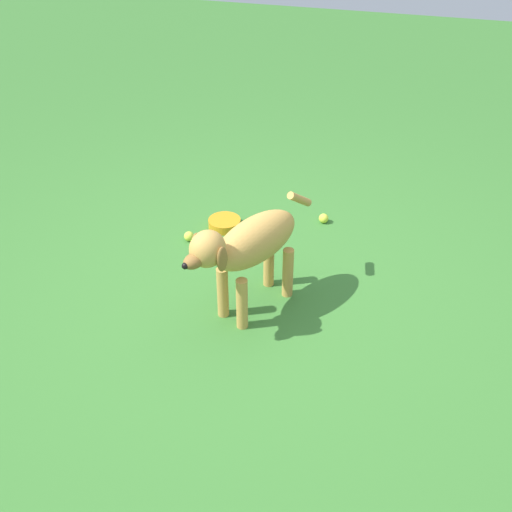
{
  "coord_description": "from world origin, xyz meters",
  "views": [
    {
      "loc": [
        2.65,
        0.82,
        2.23
      ],
      "look_at": [
        0.06,
        0.06,
        0.34
      ],
      "focal_mm": 42.82,
      "sensor_mm": 36.0,
      "label": 1
    }
  ],
  "objects_px": {
    "dog": "(249,246)",
    "tennis_ball_0": "(189,236)",
    "water_bowl": "(225,223)",
    "tennis_ball_1": "(324,218)"
  },
  "relations": [
    {
      "from": "dog",
      "to": "water_bowl",
      "type": "height_order",
      "value": "dog"
    },
    {
      "from": "dog",
      "to": "tennis_ball_1",
      "type": "bearing_deg",
      "value": -165.91
    },
    {
      "from": "tennis_ball_0",
      "to": "tennis_ball_1",
      "type": "bearing_deg",
      "value": 120.52
    },
    {
      "from": "tennis_ball_1",
      "to": "water_bowl",
      "type": "xyz_separation_m",
      "value": [
        0.25,
        -0.64,
        -0.0
      ]
    },
    {
      "from": "tennis_ball_0",
      "to": "dog",
      "type": "bearing_deg",
      "value": 46.4
    },
    {
      "from": "dog",
      "to": "water_bowl",
      "type": "bearing_deg",
      "value": -125.9
    },
    {
      "from": "dog",
      "to": "tennis_ball_0",
      "type": "xyz_separation_m",
      "value": [
        -0.56,
        -0.59,
        -0.4
      ]
    },
    {
      "from": "tennis_ball_1",
      "to": "dog",
      "type": "bearing_deg",
      "value": -12.05
    },
    {
      "from": "dog",
      "to": "tennis_ball_0",
      "type": "bearing_deg",
      "value": -107.46
    },
    {
      "from": "tennis_ball_0",
      "to": "tennis_ball_1",
      "type": "height_order",
      "value": "same"
    }
  ]
}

